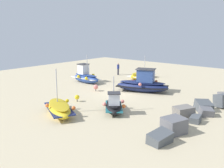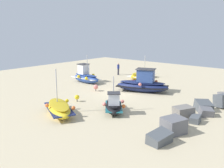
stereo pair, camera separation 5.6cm
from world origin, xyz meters
TOP-DOWN VIEW (x-y plane):
  - ground_plane at (0.00, 0.00)m, footprint 45.59×45.59m
  - fishing_boat_0 at (-1.81, 1.31)m, footprint 3.76×5.70m
  - fishing_boat_1 at (-1.14, -6.45)m, footprint 2.19×4.03m
  - fishing_boat_2 at (-7.78, -2.83)m, footprint 4.29×2.16m
  - fishing_boat_3 at (5.31, 3.37)m, footprint 3.34×3.16m
  - fishing_boat_4 at (8.50, 0.60)m, footprint 3.32×4.52m
  - person_walking at (-7.67, -6.72)m, footprint 0.32×0.32m
  - breakwater_rocks at (0.79, 9.00)m, footprint 18.08×3.03m
  - mooring_buoy_0 at (5.16, -1.05)m, footprint 0.43×0.43m
  - mooring_buoy_1 at (1.20, -2.53)m, footprint 0.51×0.51m

SIDE VIEW (x-z plane):
  - ground_plane at x=0.00m, z-range 0.00..0.00m
  - mooring_buoy_0 at x=5.16m, z-range 0.09..0.71m
  - breakwater_rocks at x=0.79m, z-range -0.26..1.08m
  - mooring_buoy_1 at x=1.20m, z-range 0.09..0.79m
  - fishing_boat_2 at x=-7.78m, z-range -1.03..1.91m
  - fishing_boat_4 at x=8.50m, z-range -1.26..2.24m
  - fishing_boat_3 at x=5.31m, z-range -0.86..1.97m
  - fishing_boat_1 at x=-1.14m, z-range -0.99..2.42m
  - fishing_boat_0 at x=-1.81m, z-range -0.42..1.98m
  - person_walking at x=-7.67m, z-range 0.13..1.79m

